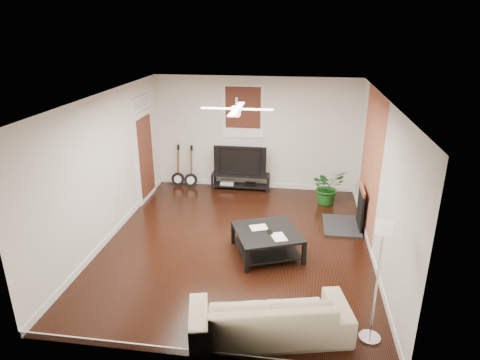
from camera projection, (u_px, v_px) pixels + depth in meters
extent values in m
cube|color=black|center=(237.00, 243.00, 8.07)|extent=(5.00, 6.00, 0.01)
cube|color=white|center=(237.00, 97.00, 7.08)|extent=(5.00, 6.00, 0.01)
cube|color=silver|center=(255.00, 134.00, 10.36)|extent=(5.00, 0.01, 2.80)
cube|color=silver|center=(197.00, 263.00, 4.80)|extent=(5.00, 0.01, 2.80)
cube|color=silver|center=(106.00, 168.00, 7.92)|extent=(0.01, 6.00, 2.80)
cube|color=silver|center=(379.00, 182.00, 7.24)|extent=(0.01, 6.00, 2.80)
cube|color=#B5573A|center=(370.00, 164.00, 8.17)|extent=(0.02, 2.20, 2.80)
cube|color=black|center=(351.00, 207.00, 8.54)|extent=(0.80, 1.10, 0.92)
cube|color=black|center=(243.00, 112.00, 10.17)|extent=(1.00, 0.06, 1.30)
cube|color=white|center=(145.00, 148.00, 9.72)|extent=(0.08, 1.00, 2.50)
cube|color=black|center=(241.00, 181.00, 10.62)|extent=(1.45, 0.39, 0.41)
imported|color=black|center=(241.00, 159.00, 10.43)|extent=(1.30, 0.17, 0.75)
cube|color=black|center=(267.00, 242.00, 7.63)|extent=(1.43, 1.43, 0.46)
imported|color=tan|center=(269.00, 315.00, 5.62)|extent=(2.28, 1.30, 0.63)
imported|color=#185419|center=(327.00, 187.00, 9.70)|extent=(0.98, 0.95, 0.83)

